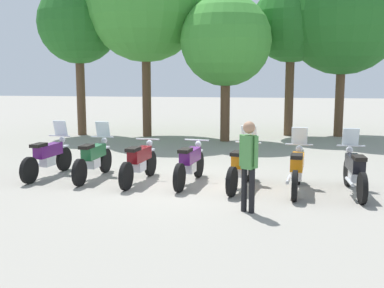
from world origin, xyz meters
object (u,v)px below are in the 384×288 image
motorcycle_4 (242,165)px  motorcycle_5 (297,168)px  tree_1 (145,3)px  motorcycle_6 (355,170)px  motorcycle_3 (190,163)px  tree_0 (78,24)px  motorcycle_2 (139,162)px  tree_2 (226,41)px  tree_3 (291,24)px  tree_4 (343,15)px  person_0 (249,159)px  motorcycle_0 (48,156)px  motorcycle_1 (94,158)px

motorcycle_4 → motorcycle_5: same height
tree_1 → motorcycle_6: bearing=-52.0°
motorcycle_3 → tree_0: bearing=44.1°
tree_1 → motorcycle_2: bearing=-77.7°
tree_0 → motorcycle_2: bearing=-60.6°
motorcycle_5 → tree_2: tree_2 is taller
tree_3 → tree_4: 2.05m
motorcycle_2 → tree_1: 9.63m
motorcycle_6 → person_0: size_ratio=1.27×
motorcycle_2 → tree_2: size_ratio=0.40×
tree_4 → tree_1: bearing=-172.2°
tree_1 → tree_3: size_ratio=1.25×
motorcycle_0 → tree_4: tree_4 is taller
tree_0 → tree_3: size_ratio=1.01×
tree_3 → motorcycle_4: bearing=-99.6°
motorcycle_0 → motorcycle_1: 1.22m
motorcycle_3 → motorcycle_2: bearing=99.0°
motorcycle_3 → motorcycle_4: bearing=-91.3°
motorcycle_5 → tree_2: size_ratio=0.40×
motorcycle_4 → tree_3: size_ratio=0.35×
motorcycle_1 → tree_4: bearing=-35.2°
motorcycle_2 → tree_2: (1.52, 7.18, 3.28)m
motorcycle_0 → motorcycle_4: size_ratio=1.01×
motorcycle_2 → motorcycle_3: size_ratio=1.00×
motorcycle_1 → tree_2: bearing=-17.6°
tree_2 → motorcycle_0: bearing=-119.9°
motorcycle_4 → tree_1: size_ratio=0.28×
motorcycle_0 → motorcycle_3: 3.67m
tree_2 → motorcycle_1: bearing=-111.6°
motorcycle_1 → tree_2: size_ratio=0.40×
motorcycle_1 → motorcycle_2: bearing=-96.9°
motorcycle_0 → motorcycle_1: (1.22, -0.06, 0.00)m
tree_2 → motorcycle_2: bearing=-102.0°
motorcycle_6 → tree_4: tree_4 is taller
motorcycle_0 → tree_0: (-2.17, 7.88, 4.08)m
motorcycle_6 → person_0: (-2.25, -1.71, 0.49)m
motorcycle_0 → motorcycle_2: (2.44, -0.30, -0.01)m
person_0 → tree_1: 11.95m
motorcycle_5 → motorcycle_6: bearing=-83.9°
motorcycle_3 → motorcycle_4: size_ratio=1.01×
tree_0 → tree_3: 8.71m
motorcycle_6 → tree_0: tree_0 is taller
motorcycle_2 → motorcycle_5: size_ratio=1.00×
motorcycle_3 → person_0: 2.59m
motorcycle_0 → motorcycle_2: 2.46m
motorcycle_1 → tree_0: tree_0 is taller
motorcycle_3 → tree_4: 11.27m
motorcycle_0 → tree_1: (0.67, 7.82, 4.86)m
motorcycle_6 → motorcycle_1: bearing=84.1°
motorcycle_0 → tree_0: tree_0 is taller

